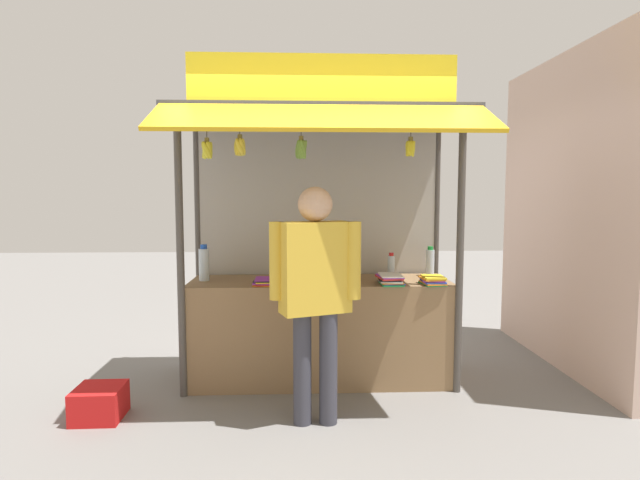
{
  "coord_description": "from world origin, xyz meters",
  "views": [
    {
      "loc": [
        -0.18,
        -4.34,
        1.62
      ],
      "look_at": [
        0.0,
        0.0,
        1.23
      ],
      "focal_mm": 28.46,
      "sensor_mm": 36.0,
      "label": 1
    }
  ],
  "objects_px": {
    "banana_bunch_rightmost": "(207,150)",
    "magazine_stack_left": "(266,282)",
    "vendor_person": "(315,283)",
    "magazine_stack_back_right": "(433,280)",
    "plastic_crate": "(99,403)",
    "banana_bunch_leftmost": "(301,149)",
    "banana_bunch_inner_right": "(410,148)",
    "water_bottle_far_right": "(204,264)",
    "water_bottle_front_right": "(430,262)",
    "magazine_stack_rear_center": "(390,279)",
    "magazine_stack_back_left": "(328,275)",
    "banana_bunch_inner_left": "(240,147)",
    "water_bottle_far_left": "(391,266)"
  },
  "relations": [
    {
      "from": "banana_bunch_rightmost",
      "to": "magazine_stack_left",
      "type": "bearing_deg",
      "value": 29.59
    },
    {
      "from": "magazine_stack_left",
      "to": "vendor_person",
      "type": "relative_size",
      "value": 0.15
    },
    {
      "from": "magazine_stack_back_right",
      "to": "plastic_crate",
      "type": "height_order",
      "value": "magazine_stack_back_right"
    },
    {
      "from": "banana_bunch_leftmost",
      "to": "banana_bunch_inner_right",
      "type": "bearing_deg",
      "value": 0.03
    },
    {
      "from": "water_bottle_far_right",
      "to": "banana_bunch_rightmost",
      "type": "bearing_deg",
      "value": -74.48
    },
    {
      "from": "water_bottle_front_right",
      "to": "banana_bunch_rightmost",
      "type": "relative_size",
      "value": 0.93
    },
    {
      "from": "water_bottle_front_right",
      "to": "vendor_person",
      "type": "xyz_separation_m",
      "value": [
        -1.08,
        -1.05,
        0.0
      ]
    },
    {
      "from": "magazine_stack_rear_center",
      "to": "banana_bunch_leftmost",
      "type": "relative_size",
      "value": 0.95
    },
    {
      "from": "vendor_person",
      "to": "magazine_stack_rear_center",
      "type": "bearing_deg",
      "value": 25.4
    },
    {
      "from": "magazine_stack_back_left",
      "to": "banana_bunch_leftmost",
      "type": "relative_size",
      "value": 1.14
    },
    {
      "from": "magazine_stack_back_right",
      "to": "banana_bunch_leftmost",
      "type": "xyz_separation_m",
      "value": [
        -1.08,
        -0.19,
        1.05
      ]
    },
    {
      "from": "banana_bunch_inner_left",
      "to": "vendor_person",
      "type": "xyz_separation_m",
      "value": [
        0.56,
        -0.43,
        -0.97
      ]
    },
    {
      "from": "banana_bunch_rightmost",
      "to": "plastic_crate",
      "type": "distance_m",
      "value": 2.01
    },
    {
      "from": "vendor_person",
      "to": "banana_bunch_inner_left",
      "type": "bearing_deg",
      "value": 122.62
    },
    {
      "from": "magazine_stack_left",
      "to": "banana_bunch_leftmost",
      "type": "height_order",
      "value": "banana_bunch_leftmost"
    },
    {
      "from": "banana_bunch_leftmost",
      "to": "banana_bunch_inner_right",
      "type": "relative_size",
      "value": 1.08
    },
    {
      "from": "banana_bunch_inner_left",
      "to": "banana_bunch_rightmost",
      "type": "xyz_separation_m",
      "value": [
        -0.25,
        0.0,
        -0.03
      ]
    },
    {
      "from": "banana_bunch_inner_left",
      "to": "plastic_crate",
      "type": "height_order",
      "value": "banana_bunch_inner_left"
    },
    {
      "from": "water_bottle_far_left",
      "to": "plastic_crate",
      "type": "height_order",
      "value": "water_bottle_far_left"
    },
    {
      "from": "water_bottle_front_right",
      "to": "banana_bunch_leftmost",
      "type": "relative_size",
      "value": 0.94
    },
    {
      "from": "water_bottle_far_left",
      "to": "magazine_stack_back_right",
      "type": "relative_size",
      "value": 0.88
    },
    {
      "from": "plastic_crate",
      "to": "magazine_stack_back_left",
      "type": "bearing_deg",
      "value": 23.16
    },
    {
      "from": "magazine_stack_back_left",
      "to": "banana_bunch_inner_left",
      "type": "bearing_deg",
      "value": -147.94
    },
    {
      "from": "banana_bunch_inner_right",
      "to": "banana_bunch_rightmost",
      "type": "bearing_deg",
      "value": -179.95
    },
    {
      "from": "water_bottle_front_right",
      "to": "banana_bunch_inner_right",
      "type": "relative_size",
      "value": 1.01
    },
    {
      "from": "magazine_stack_back_left",
      "to": "vendor_person",
      "type": "xyz_separation_m",
      "value": [
        -0.14,
        -0.86,
        0.08
      ]
    },
    {
      "from": "water_bottle_far_right",
      "to": "magazine_stack_left",
      "type": "bearing_deg",
      "value": -22.62
    },
    {
      "from": "magazine_stack_left",
      "to": "magazine_stack_back_right",
      "type": "height_order",
      "value": "magazine_stack_back_right"
    },
    {
      "from": "water_bottle_far_right",
      "to": "magazine_stack_back_right",
      "type": "distance_m",
      "value": 1.94
    },
    {
      "from": "water_bottle_far_left",
      "to": "banana_bunch_inner_left",
      "type": "height_order",
      "value": "banana_bunch_inner_left"
    },
    {
      "from": "water_bottle_front_right",
      "to": "banana_bunch_rightmost",
      "type": "height_order",
      "value": "banana_bunch_rightmost"
    },
    {
      "from": "banana_bunch_inner_right",
      "to": "vendor_person",
      "type": "height_order",
      "value": "banana_bunch_inner_right"
    },
    {
      "from": "magazine_stack_rear_center",
      "to": "banana_bunch_rightmost",
      "type": "bearing_deg",
      "value": -171.64
    },
    {
      "from": "magazine_stack_back_right",
      "to": "magazine_stack_left",
      "type": "bearing_deg",
      "value": 178.15
    },
    {
      "from": "banana_bunch_rightmost",
      "to": "magazine_stack_back_right",
      "type": "bearing_deg",
      "value": 6.08
    },
    {
      "from": "water_bottle_far_right",
      "to": "magazine_stack_back_right",
      "type": "xyz_separation_m",
      "value": [
        1.92,
        -0.27,
        -0.11
      ]
    },
    {
      "from": "magazine_stack_left",
      "to": "banana_bunch_inner_right",
      "type": "relative_size",
      "value": 0.92
    },
    {
      "from": "water_bottle_far_left",
      "to": "magazine_stack_left",
      "type": "height_order",
      "value": "water_bottle_far_left"
    },
    {
      "from": "banana_bunch_leftmost",
      "to": "banana_bunch_inner_left",
      "type": "relative_size",
      "value": 1.08
    },
    {
      "from": "magazine_stack_back_right",
      "to": "water_bottle_far_left",
      "type": "bearing_deg",
      "value": 129.92
    },
    {
      "from": "magazine_stack_back_left",
      "to": "banana_bunch_inner_right",
      "type": "bearing_deg",
      "value": -35.54
    },
    {
      "from": "magazine_stack_left",
      "to": "plastic_crate",
      "type": "relative_size",
      "value": 0.74
    },
    {
      "from": "water_bottle_far_left",
      "to": "banana_bunch_rightmost",
      "type": "xyz_separation_m",
      "value": [
        -1.51,
        -0.53,
        0.97
      ]
    },
    {
      "from": "magazine_stack_back_left",
      "to": "magazine_stack_back_right",
      "type": "bearing_deg",
      "value": -15.97
    },
    {
      "from": "magazine_stack_rear_center",
      "to": "banana_bunch_leftmost",
      "type": "height_order",
      "value": "banana_bunch_leftmost"
    },
    {
      "from": "magazine_stack_left",
      "to": "banana_bunch_rightmost",
      "type": "distance_m",
      "value": 1.15
    },
    {
      "from": "magazine_stack_left",
      "to": "banana_bunch_leftmost",
      "type": "xyz_separation_m",
      "value": [
        0.29,
        -0.23,
        1.06
      ]
    },
    {
      "from": "magazine_stack_back_right",
      "to": "plastic_crate",
      "type": "bearing_deg",
      "value": -169.27
    },
    {
      "from": "banana_bunch_leftmost",
      "to": "banana_bunch_rightmost",
      "type": "bearing_deg",
      "value": -179.92
    },
    {
      "from": "water_bottle_front_right",
      "to": "vendor_person",
      "type": "distance_m",
      "value": 1.51
    }
  ]
}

